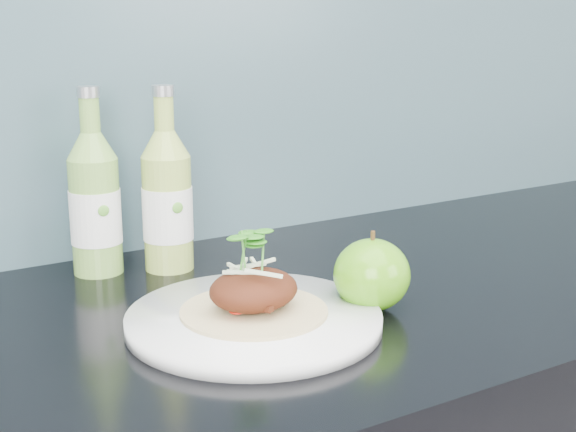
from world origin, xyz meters
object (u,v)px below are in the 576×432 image
Objects in this scene: dinner_plate at (254,320)px; cider_bottle_left at (95,204)px; green_apple at (372,275)px; cider_bottle_right at (167,201)px.

cider_bottle_left is (-0.08, 0.27, 0.08)m from dinner_plate.
dinner_plate is 0.15m from green_apple.
cider_bottle_left is at bearing 106.68° from dinner_plate.
cider_bottle_right is at bearing 117.57° from green_apple.
dinner_plate is at bearing 170.44° from green_apple.
cider_bottle_left reaches higher than green_apple.
dinner_plate is at bearing -50.77° from cider_bottle_left.
cider_bottle_left reaches higher than dinner_plate.
cider_bottle_right is (-0.14, 0.26, 0.05)m from green_apple.
dinner_plate is 1.37× the size of cider_bottle_left.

